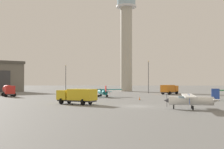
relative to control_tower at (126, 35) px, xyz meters
The scene contains 10 objects.
ground_plane 68.93m from the control_tower, 90.43° to the right, with size 400.00×400.00×0.00m, color slate.
control_tower is the anchor object (origin of this frame).
airplane_teal 45.08m from the control_tower, 100.04° to the right, with size 9.50×7.44×2.81m.
airplane_white 73.62m from the control_tower, 84.55° to the right, with size 7.70×9.85×2.89m.
truck_box_orange 34.30m from the control_tower, 65.46° to the right, with size 5.97×6.52×2.76m.
truck_box_yellow 65.94m from the control_tower, 99.44° to the right, with size 7.14×5.32×2.59m.
truck_fuel_tanker_red 52.70m from the control_tower, 129.13° to the right, with size 4.66×5.87×2.89m.
light_post_east 28.56m from the control_tower, 151.94° to the right, with size 0.44×0.44×9.43m.
light_post_north 24.15m from the control_tower, 69.94° to the right, with size 0.44×0.44×10.42m.
traffic_cone_near_right 55.12m from the control_tower, 88.81° to the right, with size 0.36×0.36×0.71m.
Camera 1 is at (-3.18, -46.10, 3.97)m, focal length 47.30 mm.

